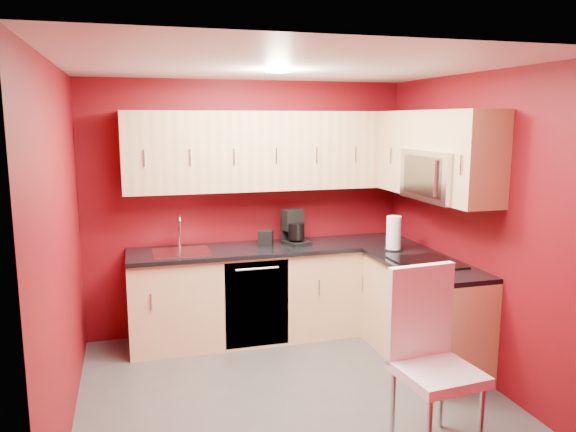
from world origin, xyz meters
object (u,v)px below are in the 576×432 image
coffee_maker (296,227)px  dining_chair (438,363)px  microwave (442,175)px  sink (181,248)px  napkin_holder (266,238)px  paper_towel (394,233)px

coffee_maker → dining_chair: 2.27m
microwave → sink: microwave is taller
napkin_holder → paper_towel: bearing=-25.3°
coffee_maker → sink: bearing=160.4°
coffee_maker → paper_towel: coffee_maker is taller
napkin_holder → dining_chair: 2.35m
microwave → dining_chair: (-0.69, -1.19, -1.07)m
coffee_maker → napkin_holder: coffee_maker is taller
dining_chair → microwave: bearing=54.7°
sink → coffee_maker: bearing=0.2°
sink → paper_towel: 1.99m
microwave → napkin_holder: size_ratio=5.22×
microwave → sink: (-2.09, 1.00, -0.72)m
sink → coffee_maker: (1.12, 0.00, 0.14)m
microwave → napkin_holder: microwave is taller
sink → napkin_holder: sink is taller
dining_chair → napkin_holder: bearing=99.5°
napkin_holder → sink: bearing=-176.5°
microwave → sink: size_ratio=1.46×
microwave → napkin_holder: (-1.27, 1.05, -0.68)m
microwave → paper_towel: size_ratio=2.37×
microwave → coffee_maker: bearing=134.0°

